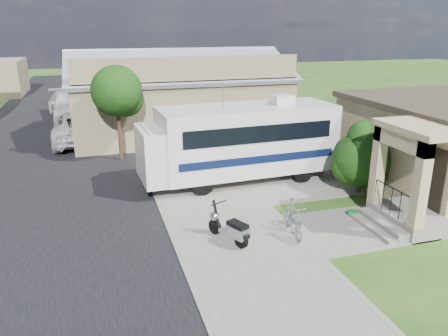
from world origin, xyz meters
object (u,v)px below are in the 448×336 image
object	(u,v)px
motorhome	(240,140)
scooter	(230,229)
bicycle	(294,220)
van	(69,105)
pickup_truck	(80,126)
garden_hose	(353,214)
shrub	(363,156)

from	to	relation	value
motorhome	scooter	bearing A→B (deg)	-114.57
motorhome	scooter	size ratio (longest dim) A/B	5.04
bicycle	van	world-z (taller)	van
bicycle	pickup_truck	world-z (taller)	pickup_truck
van	garden_hose	size ratio (longest dim) A/B	16.43
motorhome	pickup_truck	size ratio (longest dim) A/B	1.30
shrub	van	size ratio (longest dim) A/B	0.47
shrub	van	xyz separation A→B (m)	(-11.44, 18.64, -0.58)
garden_hose	pickup_truck	bearing A→B (deg)	123.92
motorhome	garden_hose	world-z (taller)	motorhome
shrub	scooter	size ratio (longest dim) A/B	1.79
scooter	van	bearing A→B (deg)	79.52
scooter	garden_hose	world-z (taller)	scooter
motorhome	scooter	xyz separation A→B (m)	(-2.09, -5.27, -1.28)
motorhome	bicycle	bearing A→B (deg)	-93.24
pickup_truck	motorhome	bearing A→B (deg)	124.44
pickup_truck	van	distance (m)	7.12
van	garden_hose	distance (m)	22.86
scooter	garden_hose	bearing A→B (deg)	-16.19
shrub	pickup_truck	distance (m)	15.73
van	scooter	bearing A→B (deg)	-84.97
scooter	pickup_truck	size ratio (longest dim) A/B	0.26
motorhome	shrub	distance (m)	4.91
motorhome	bicycle	size ratio (longest dim) A/B	4.62
pickup_truck	garden_hose	xyz separation A→B (m)	(9.09, -13.52, -0.80)
motorhome	scooter	distance (m)	5.82
bicycle	pickup_truck	xyz separation A→B (m)	(-6.50, 14.22, 0.35)
van	bicycle	bearing A→B (deg)	-79.89
bicycle	motorhome	bearing A→B (deg)	98.30
shrub	bicycle	xyz separation A→B (m)	(-4.15, -2.66, -0.96)
motorhome	van	size ratio (longest dim) A/B	1.31
scooter	pickup_truck	xyz separation A→B (m)	(-4.43, 14.18, 0.38)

